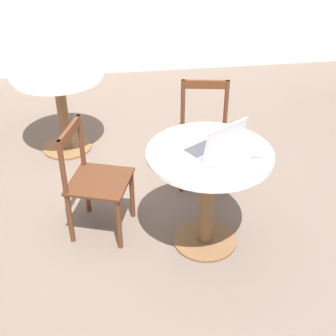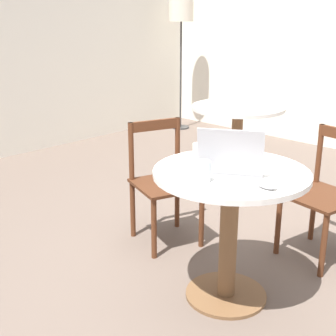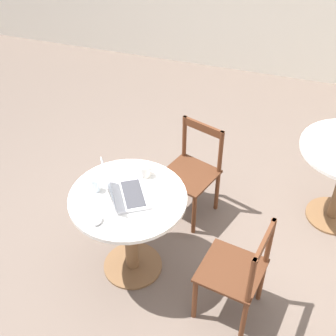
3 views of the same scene
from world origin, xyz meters
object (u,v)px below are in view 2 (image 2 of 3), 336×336
drinking_glass (204,171)px  cafe_table_mid (237,127)px  cafe_table_near (230,205)px  chair_near_back (164,183)px  floor_lamp (181,18)px  chair_near_right (325,195)px  mug (201,151)px  laptop (231,163)px  mouse (267,185)px

drinking_glass → cafe_table_mid: bearing=31.5°
cafe_table_near → chair_near_back: (0.26, 0.75, -0.14)m
floor_lamp → cafe_table_mid: bearing=-124.8°
cafe_table_mid → chair_near_right: size_ratio=0.98×
cafe_table_mid → floor_lamp: bearing=55.2°
chair_near_back → drinking_glass: bearing=-122.8°
chair_near_back → drinking_glass: 0.99m
chair_near_back → mug: 0.67m
cafe_table_mid → laptop: size_ratio=1.94×
cafe_table_mid → chair_near_right: bearing=-118.8°
mouse → mug: (0.13, 0.52, 0.03)m
mouse → chair_near_right: bearing=8.1°
floor_lamp → drinking_glass: size_ratio=15.81×
cafe_table_near → mug: mug is taller
chair_near_right → chair_near_back: size_ratio=1.00×
cafe_table_near → chair_near_back: chair_near_back is taller
chair_near_right → chair_near_back: bearing=121.8°
cafe_table_mid → floor_lamp: size_ratio=0.49×
floor_lamp → mouse: bearing=-131.8°
laptop → mug: laptop is taller
chair_near_back → drinking_glass: drinking_glass is taller
mouse → mug: bearing=75.5°
cafe_table_near → chair_near_back: bearing=71.0°
chair_near_right → drinking_glass: (-1.05, 0.14, 0.38)m
mug → drinking_glass: size_ratio=1.18×
floor_lamp → mouse: 4.40m
cafe_table_mid → drinking_glass: (-1.70, -1.04, 0.25)m
chair_near_right → mouse: size_ratio=8.31×
floor_lamp → drinking_glass: 4.30m
mug → laptop: bearing=-103.5°
cafe_table_mid → laptop: bearing=-144.9°
mouse → cafe_table_near: bearing=71.0°
cafe_table_near → laptop: 0.24m
cafe_table_mid → chair_near_right: (-0.65, -1.18, -0.14)m
laptop → floor_lamp: bearing=46.5°
chair_near_back → drinking_glass: size_ratio=7.83×
cafe_table_mid → mouse: bearing=-140.0°
chair_near_right → floor_lamp: size_ratio=0.50×
cafe_table_near → floor_lamp: (2.81, 2.96, 0.90)m
cafe_table_mid → chair_near_back: bearing=-167.2°
cafe_table_mid → floor_lamp: 2.52m
floor_lamp → laptop: floor_lamp is taller
cafe_table_near → mug: (0.04, 0.24, 0.24)m
chair_near_right → drinking_glass: size_ratio=7.83×
floor_lamp → chair_near_right: bearing=-122.6°
floor_lamp → mug: floor_lamp is taller
laptop → mouse: size_ratio=4.20×
chair_near_right → mouse: 0.98m
floor_lamp → laptop: size_ratio=3.99×
chair_near_right → laptop: bearing=171.0°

